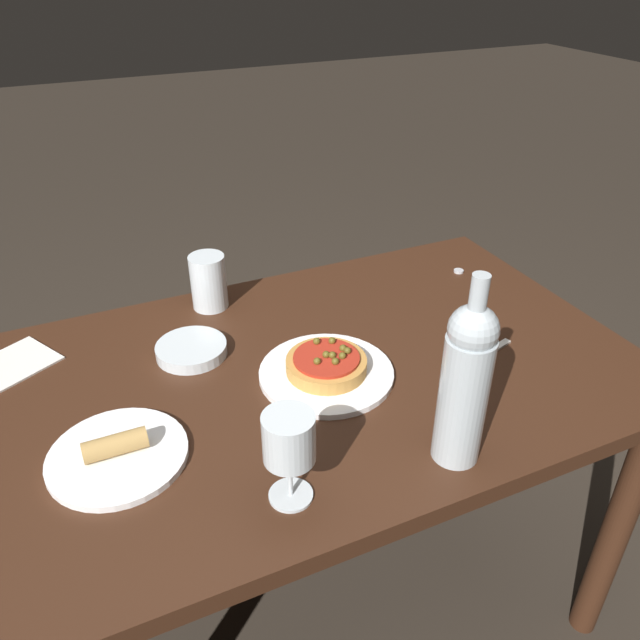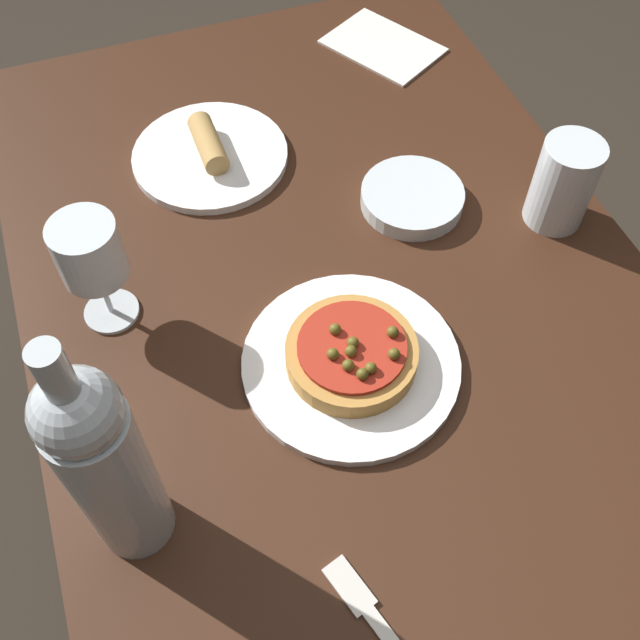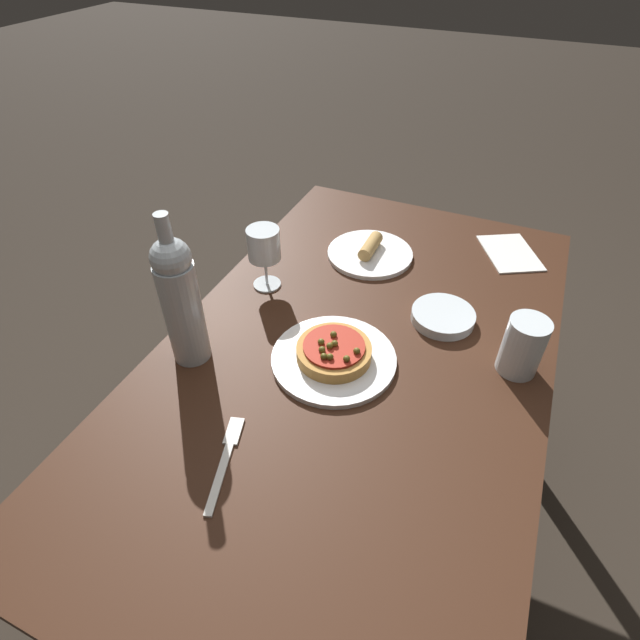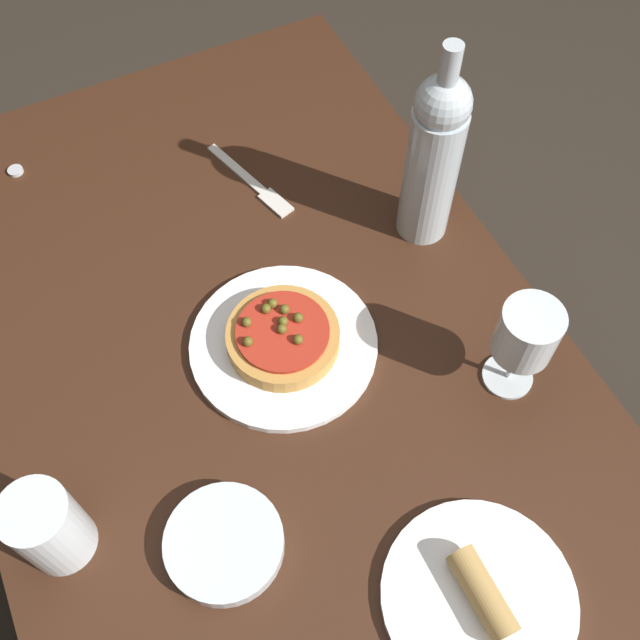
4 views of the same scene
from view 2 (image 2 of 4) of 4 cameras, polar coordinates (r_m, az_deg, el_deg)
name	(u,v)px [view 2 (image 2 of 4)]	position (r m, az deg, el deg)	size (l,w,h in m)	color
ground_plane	(344,531)	(1.57, 1.81, -15.81)	(14.00, 14.00, 0.00)	#2D261E
dining_table	(356,368)	(0.99, 2.76, -3.69)	(1.33, 0.78, 0.73)	#381E11
dinner_plate	(351,363)	(0.88, 2.37, -3.31)	(0.26, 0.26, 0.01)	white
pizza	(352,353)	(0.86, 2.44, -2.55)	(0.15, 0.15, 0.04)	#BC843D
wine_glass	(90,255)	(0.88, -17.14, 4.78)	(0.08, 0.08, 0.16)	silver
wine_bottle	(105,463)	(0.69, -16.06, -10.45)	(0.08, 0.08, 0.33)	#B2BCC1
water_cup	(563,183)	(1.03, 18.05, 9.88)	(0.08, 0.08, 0.12)	silver
side_bowl	(412,197)	(1.04, 7.03, 9.25)	(0.14, 0.14, 0.02)	silver
fork	(384,632)	(0.77, 4.88, -22.60)	(0.19, 0.07, 0.00)	beige
side_plate	(210,154)	(1.11, -8.39, 12.43)	(0.22, 0.22, 0.05)	white
paper_napkin	(383,46)	(1.32, 4.80, 20.10)	(0.22, 0.20, 0.00)	silver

